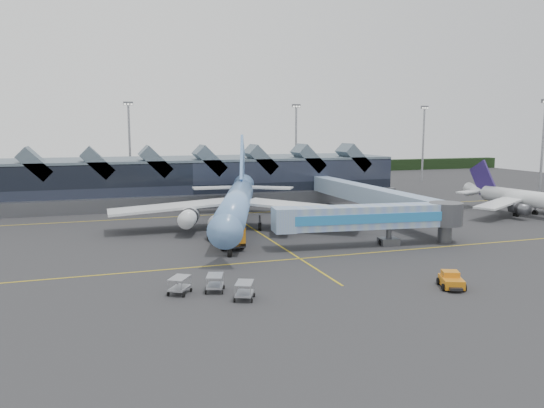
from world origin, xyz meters
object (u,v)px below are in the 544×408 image
object	(u,v)px
regional_jet	(526,198)
pushback_tug	(451,281)
jet_bridge	(381,217)
fuel_truck	(224,230)
main_airliner	(237,202)

from	to	relation	value
regional_jet	pushback_tug	distance (m)	52.82
jet_bridge	fuel_truck	xyz separation A→B (m)	(-20.14, 7.16, -1.87)
main_airliner	pushback_tug	world-z (taller)	main_airliner
regional_jet	fuel_truck	xyz separation A→B (m)	(-58.02, -6.59, -1.16)
regional_jet	jet_bridge	xyz separation A→B (m)	(-37.88, -13.75, 0.71)
main_airliner	regional_jet	size ratio (longest dim) A/B	1.58
pushback_tug	fuel_truck	bearing A→B (deg)	145.02
fuel_truck	pushback_tug	bearing A→B (deg)	-61.02
main_airliner	jet_bridge	xyz separation A→B (m)	(15.78, -16.74, -0.56)
jet_bridge	fuel_truck	distance (m)	21.46
regional_jet	jet_bridge	distance (m)	40.30
fuel_truck	pushback_tug	xyz separation A→B (m)	(17.01, -26.62, -1.27)
pushback_tug	main_airliner	bearing A→B (deg)	131.71
main_airliner	regional_jet	bearing A→B (deg)	14.73
fuel_truck	pushback_tug	distance (m)	31.61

